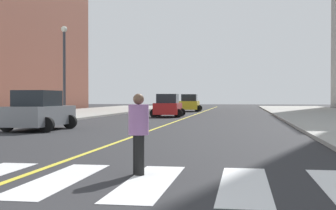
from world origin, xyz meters
The scene contains 7 objects.
crosswalk_paint centered at (0.00, 4.00, 0.01)m, with size 13.50×4.00×0.01m.
lane_divider_paint centered at (0.00, 40.00, 0.01)m, with size 0.16×80.00×0.01m, color yellow.
car_yellow_nearest centered at (-1.65, 49.92, 0.94)m, with size 2.88×4.54×2.00m.
car_gray_second centered at (-5.50, 17.31, 0.92)m, with size 2.86×4.48×1.97m.
car_red_third centered at (-1.71, 34.26, 0.90)m, with size 2.76×4.34×1.92m.
pedestrian_crossing centered at (2.32, 4.78, 0.94)m, with size 0.42×0.42×1.70m.
street_lamp centered at (-8.23, 27.64, 4.10)m, with size 0.44×0.44×6.61m.
Camera 1 is at (4.47, -4.87, 1.62)m, focal length 50.70 mm.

